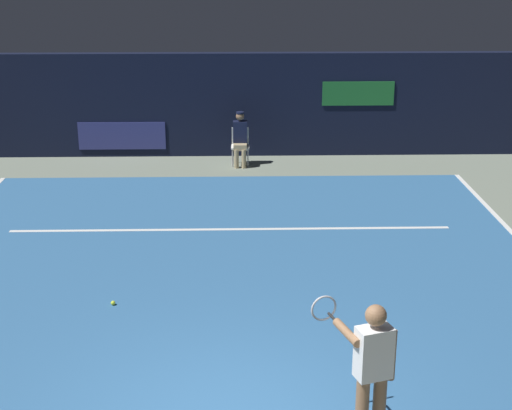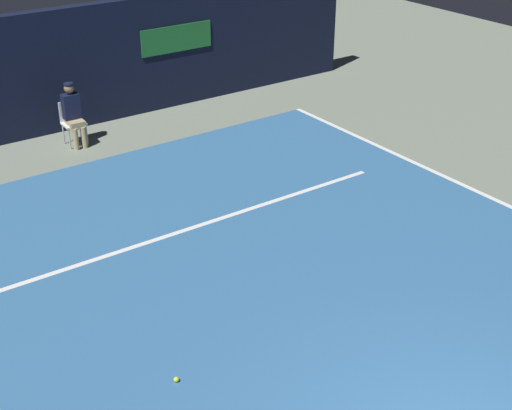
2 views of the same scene
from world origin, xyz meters
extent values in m
plane|color=gray|center=(0.00, 4.34, 0.00)|extent=(31.86, 31.86, 0.00)
cube|color=#336699|center=(0.00, 4.34, 0.01)|extent=(10.67, 10.68, 0.01)
cube|color=white|center=(0.00, 6.21, 0.01)|extent=(8.32, 0.10, 0.01)
cube|color=black|center=(0.00, 11.69, 1.30)|extent=(15.89, 0.30, 2.60)
cube|color=navy|center=(-2.78, 11.53, 0.55)|extent=(2.20, 0.04, 0.70)
cube|color=#1E6B2D|center=(3.18, 11.53, 1.60)|extent=(1.80, 0.04, 0.60)
cube|color=white|center=(1.52, -0.46, 1.20)|extent=(0.41, 0.32, 0.56)
sphere|color=#8C6647|center=(1.52, -0.46, 1.62)|extent=(0.22, 0.22, 0.22)
cylinder|color=#8C6647|center=(1.26, -0.31, 1.35)|extent=(0.24, 0.50, 0.09)
cylinder|color=#8C6647|center=(1.72, -0.37, 1.12)|extent=(0.09, 0.09, 0.56)
cylinder|color=black|center=(1.17, -0.02, 1.35)|extent=(0.12, 0.30, 0.03)
torus|color=#B2B2B7|center=(1.08, 0.24, 1.35)|extent=(0.30, 0.12, 0.30)
cube|color=white|center=(0.21, 10.68, 0.46)|extent=(0.45, 0.41, 0.04)
cube|color=white|center=(0.21, 10.88, 0.69)|extent=(0.42, 0.04, 0.42)
cylinder|color=#B2B2B7|center=(0.02, 10.52, 0.23)|extent=(0.03, 0.03, 0.46)
cylinder|color=#B2B2B7|center=(0.39, 10.51, 0.23)|extent=(0.03, 0.03, 0.46)
cylinder|color=#B2B2B7|center=(0.03, 10.86, 0.23)|extent=(0.03, 0.03, 0.46)
cylinder|color=#B2B2B7|center=(0.40, 10.85, 0.23)|extent=(0.03, 0.03, 0.46)
cube|color=tan|center=(0.21, 10.60, 0.50)|extent=(0.33, 0.41, 0.14)
cylinder|color=tan|center=(0.12, 10.42, 0.23)|extent=(0.11, 0.11, 0.46)
cylinder|color=tan|center=(0.30, 10.42, 0.23)|extent=(0.11, 0.11, 0.46)
cube|color=#141933|center=(0.21, 10.72, 0.83)|extent=(0.34, 0.23, 0.52)
sphere|color=#8C6647|center=(0.21, 10.72, 1.21)|extent=(0.20, 0.20, 0.20)
cylinder|color=#141933|center=(0.21, 10.72, 1.30)|extent=(0.19, 0.19, 0.04)
sphere|color=#CCE033|center=(-1.73, 3.07, 0.05)|extent=(0.07, 0.07, 0.07)
camera|label=1|loc=(0.16, -7.16, 5.10)|focal=52.96mm
camera|label=2|loc=(-4.89, -3.07, 5.97)|focal=51.66mm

